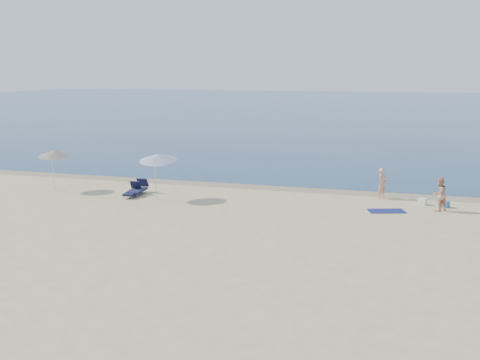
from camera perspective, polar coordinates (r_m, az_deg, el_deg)
name	(u,v)px	position (r m, az deg, el deg)	size (l,w,h in m)	color
ground	(194,334)	(15.85, -4.40, -14.37)	(160.00, 160.00, 0.00)	tan
sea	(398,107)	(113.67, 14.73, 6.69)	(240.00, 160.00, 0.01)	#0C2749
wet_sand_strip	(323,191)	(33.85, 7.84, -1.02)	(240.00, 1.60, 0.00)	#847254
person_left	(382,183)	(32.26, 13.34, -0.31)	(0.59, 0.39, 1.61)	tan
person_right	(439,194)	(30.14, 18.38, -1.29)	(0.79, 0.62, 1.63)	tan
beach_towel	(386,211)	(29.53, 13.72, -2.87)	(1.71, 0.95, 0.03)	#0F164E
white_bag	(422,202)	(31.40, 16.91, -1.97)	(0.38, 0.32, 0.32)	white
blue_cooler	(444,204)	(31.15, 18.81, -2.19)	(0.44, 0.31, 0.31)	#1D5B9D
umbrella_near	(158,157)	(31.40, -7.78, 2.14)	(2.23, 2.25, 2.56)	silver
umbrella_far	(55,153)	(34.94, -17.13, 2.46)	(2.31, 2.33, 2.42)	silver
lounger_left	(132,191)	(32.58, -10.18, -1.05)	(0.81, 1.73, 0.73)	black
lounger_right	(138,189)	(32.98, -9.60, -0.86)	(0.76, 1.85, 0.79)	#161A3D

